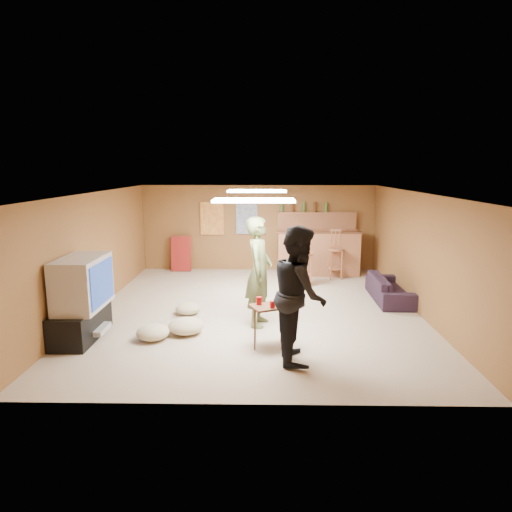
{
  "coord_description": "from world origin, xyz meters",
  "views": [
    {
      "loc": [
        0.16,
        -8.26,
        2.65
      ],
      "look_at": [
        0.0,
        0.2,
        1.0
      ],
      "focal_mm": 32.0,
      "sensor_mm": 36.0,
      "label": 1
    }
  ],
  "objects_px": {
    "bar_counter": "(318,253)",
    "tv_body": "(82,283)",
    "person_olive": "(259,272)",
    "tray_table": "(268,326)",
    "person_black": "(299,294)",
    "sofa": "(390,288)"
  },
  "relations": [
    {
      "from": "person_olive",
      "to": "tray_table",
      "type": "distance_m",
      "value": 1.14
    },
    {
      "from": "tv_body",
      "to": "person_black",
      "type": "distance_m",
      "value": 3.37
    },
    {
      "from": "person_olive",
      "to": "sofa",
      "type": "xyz_separation_m",
      "value": [
        2.63,
        1.52,
        -0.68
      ]
    },
    {
      "from": "sofa",
      "to": "tray_table",
      "type": "height_order",
      "value": "tray_table"
    },
    {
      "from": "bar_counter",
      "to": "tray_table",
      "type": "distance_m",
      "value": 4.89
    },
    {
      "from": "person_olive",
      "to": "bar_counter",
      "type": "bearing_deg",
      "value": -9.87
    },
    {
      "from": "person_olive",
      "to": "person_black",
      "type": "relative_size",
      "value": 0.98
    },
    {
      "from": "sofa",
      "to": "bar_counter",
      "type": "bearing_deg",
      "value": 29.45
    },
    {
      "from": "tv_body",
      "to": "person_olive",
      "type": "xyz_separation_m",
      "value": [
        2.72,
        0.69,
        0.03
      ]
    },
    {
      "from": "sofa",
      "to": "tray_table",
      "type": "distance_m",
      "value": 3.51
    },
    {
      "from": "bar_counter",
      "to": "tv_body",
      "type": "bearing_deg",
      "value": -133.0
    },
    {
      "from": "sofa",
      "to": "tray_table",
      "type": "relative_size",
      "value": 2.65
    },
    {
      "from": "tv_body",
      "to": "sofa",
      "type": "height_order",
      "value": "tv_body"
    },
    {
      "from": "tv_body",
      "to": "person_olive",
      "type": "relative_size",
      "value": 0.59
    },
    {
      "from": "person_black",
      "to": "tray_table",
      "type": "relative_size",
      "value": 2.98
    },
    {
      "from": "bar_counter",
      "to": "sofa",
      "type": "height_order",
      "value": "bar_counter"
    },
    {
      "from": "person_olive",
      "to": "person_black",
      "type": "bearing_deg",
      "value": -147.37
    },
    {
      "from": "person_olive",
      "to": "person_black",
      "type": "height_order",
      "value": "person_black"
    },
    {
      "from": "tv_body",
      "to": "sofa",
      "type": "xyz_separation_m",
      "value": [
        5.35,
        2.21,
        -0.66
      ]
    },
    {
      "from": "bar_counter",
      "to": "person_black",
      "type": "height_order",
      "value": "person_black"
    },
    {
      "from": "tv_body",
      "to": "tray_table",
      "type": "relative_size",
      "value": 1.73
    },
    {
      "from": "bar_counter",
      "to": "person_black",
      "type": "distance_m",
      "value": 5.27
    }
  ]
}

